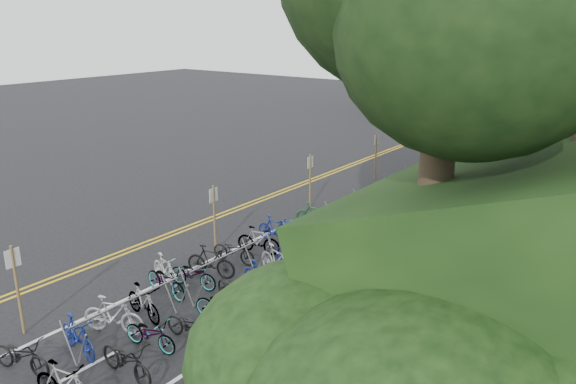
# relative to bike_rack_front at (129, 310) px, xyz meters

# --- Properties ---
(ground) EXTENTS (120.00, 120.00, 0.00)m
(ground) POSITION_rel_bike_rack_front_xyz_m (-2.89, 0.58, -0.84)
(ground) COLOR black
(ground) RESTS_ON ground
(road_markings) EXTENTS (7.47, 80.00, 0.01)m
(road_markings) POSITION_rel_bike_rack_front_xyz_m (-2.26, 10.68, -0.83)
(road_markings) COLOR gold
(road_markings) RESTS_ON ground
(red_curb) EXTENTS (0.25, 28.00, 0.10)m
(red_curb) POSITION_rel_bike_rack_front_xyz_m (2.81, 12.58, -0.79)
(red_curb) COLOR maroon
(red_curb) RESTS_ON ground
(bike_rack_front) EXTENTS (1.11, 3.41, 1.11)m
(bike_rack_front) POSITION_rel_bike_rack_front_xyz_m (0.00, 0.00, 0.00)
(bike_rack_front) COLOR gray
(bike_rack_front) RESTS_ON ground
(bike_racks_rest) EXTENTS (1.14, 23.00, 1.17)m
(bike_racks_rest) POSITION_rel_bike_rack_front_xyz_m (0.11, 13.58, 0.02)
(bike_racks_rest) COLOR gray
(bike_racks_rest) RESTS_ON ground
(signpost_near) EXTENTS (0.08, 0.40, 2.53)m
(signpost_near) POSITION_rel_bike_rack_front_xyz_m (-2.52, -1.56, 0.61)
(signpost_near) COLOR brown
(signpost_near) RESTS_ON ground
(signposts_rest) EXTENTS (0.08, 18.40, 2.50)m
(signposts_rest) POSITION_rel_bike_rack_front_xyz_m (-2.29, 14.58, 0.59)
(signposts_rest) COLOR brown
(signposts_rest) RESTS_ON ground
(bike_front) EXTENTS (0.79, 1.62, 0.94)m
(bike_front) POSITION_rel_bike_rack_front_xyz_m (-1.80, 2.79, -0.37)
(bike_front) COLOR beige
(bike_front) RESTS_ON ground
(bike_valet) EXTENTS (3.32, 14.08, 1.08)m
(bike_valet) POSITION_rel_bike_rack_front_xyz_m (0.07, 3.53, -0.35)
(bike_valet) COLOR black
(bike_valet) RESTS_ON ground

